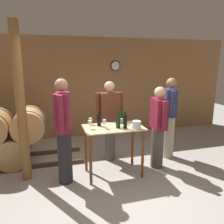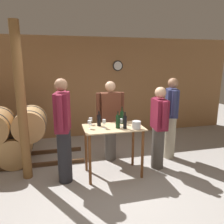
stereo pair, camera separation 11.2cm
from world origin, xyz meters
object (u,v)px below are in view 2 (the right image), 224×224
at_px(wine_glass_near_left, 90,123).
at_px(wine_glass_near_center, 91,120).
at_px(person_visitor_near_door, 63,129).
at_px(person_host, 159,126).
at_px(person_visitor_with_scarf, 171,117).
at_px(wine_bottle_far_left, 99,120).
at_px(person_visitor_bearded, 110,119).
at_px(wine_glass_near_right, 104,122).
at_px(wine_bottle_left, 118,121).
at_px(wooden_post, 21,104).
at_px(wine_glass_far_side, 121,121).
at_px(wine_bottle_right, 122,117).
at_px(wine_bottle_center, 125,122).
at_px(ice_bucket, 136,125).

relative_size(wine_glass_near_left, wine_glass_near_center, 1.11).
height_order(wine_glass_near_left, person_visitor_near_door, person_visitor_near_door).
bearing_deg(person_host, person_visitor_with_scarf, 39.48).
xyz_separation_m(wine_bottle_far_left, wine_glass_near_center, (-0.14, 0.12, -0.02)).
bearing_deg(person_visitor_bearded, wine_glass_near_left, -129.26).
xyz_separation_m(wine_glass_near_right, person_visitor_near_door, (-0.70, 0.00, -0.08)).
relative_size(wine_bottle_far_left, wine_glass_near_right, 1.74).
bearing_deg(wine_bottle_left, wooden_post, 167.89).
relative_size(wine_glass_near_right, person_visitor_with_scarf, 0.09).
distance_m(person_host, person_visitor_with_scarf, 0.59).
bearing_deg(person_visitor_with_scarf, person_host, -140.52).
height_order(wine_glass_near_left, person_host, person_host).
bearing_deg(wooden_post, wine_glass_far_side, -9.47).
xyz_separation_m(wooden_post, person_visitor_bearded, (1.64, 0.38, -0.46)).
bearing_deg(person_visitor_near_door, wine_glass_near_right, -0.41).
bearing_deg(wine_bottle_right, person_visitor_with_scarf, 12.11).
xyz_separation_m(wine_glass_near_left, person_visitor_bearded, (0.53, 0.64, -0.14)).
xyz_separation_m(wooden_post, person_host, (2.45, -0.21, -0.51)).
bearing_deg(wine_glass_near_right, wine_bottle_center, -16.03).
relative_size(wine_glass_near_left, wine_glass_near_right, 0.92).
height_order(wine_glass_near_left, person_visitor_with_scarf, person_visitor_with_scarf).
xyz_separation_m(wine_glass_near_left, person_visitor_near_door, (-0.45, -0.04, -0.07)).
distance_m(ice_bucket, person_visitor_near_door, 1.24).
relative_size(wooden_post, wine_glass_near_left, 18.53).
bearing_deg(wine_glass_near_left, person_visitor_bearded, 50.74).
height_order(wine_bottle_left, wine_glass_near_center, wine_bottle_left).
bearing_deg(person_visitor_bearded, wine_bottle_far_left, -122.89).
xyz_separation_m(ice_bucket, person_visitor_bearded, (-0.26, 0.85, -0.10)).
bearing_deg(wine_glass_near_left, person_visitor_with_scarf, 13.38).
distance_m(wine_glass_far_side, ice_bucket, 0.30).
bearing_deg(ice_bucket, wine_glass_near_left, 165.03).
height_order(wine_bottle_left, wine_bottle_right, wine_bottle_right).
xyz_separation_m(wine_glass_near_right, person_visitor_with_scarf, (1.54, 0.47, -0.12)).
distance_m(wine_glass_near_left, wine_glass_near_right, 0.25).
xyz_separation_m(person_host, person_visitor_near_door, (-1.78, -0.09, 0.11)).
relative_size(wooden_post, wine_bottle_left, 8.95).
bearing_deg(wine_glass_near_center, wine_bottle_center, -35.06).
relative_size(wine_bottle_far_left, wine_bottle_right, 0.86).
xyz_separation_m(wine_glass_near_left, wine_glass_near_right, (0.25, -0.04, 0.01)).
relative_size(wooden_post, person_visitor_with_scarf, 1.56).
relative_size(wooden_post, person_visitor_bearded, 1.61).
relative_size(wooden_post, person_visitor_near_door, 1.50).
bearing_deg(wooden_post, person_host, -4.84).
xyz_separation_m(wine_bottle_left, person_host, (0.85, 0.14, -0.20)).
distance_m(ice_bucket, person_host, 0.63).
xyz_separation_m(wine_bottle_left, wine_glass_near_left, (-0.49, 0.08, -0.01)).
bearing_deg(wine_bottle_center, person_visitor_bearded, 95.23).
distance_m(wine_bottle_far_left, person_visitor_near_door, 0.66).
height_order(wine_glass_near_left, wine_glass_near_center, wine_glass_near_left).
height_order(wine_bottle_center, wine_glass_near_left, wine_bottle_center).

